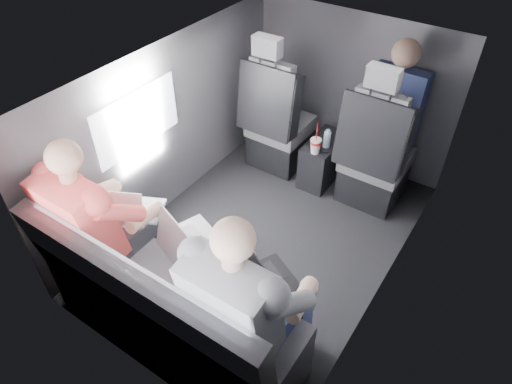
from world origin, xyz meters
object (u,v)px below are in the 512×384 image
Objects in this scene: laptop_white at (131,209)px; passenger_rear_left at (102,221)px; water_bottle at (327,139)px; passenger_rear_right at (249,303)px; front_seat_left at (277,127)px; laptop_silver at (189,243)px; front_seat_right at (374,161)px; rear_bench at (169,311)px; soda_cup at (316,145)px; laptop_black at (269,281)px; passenger_front_right at (394,107)px; center_console at (323,160)px.

passenger_rear_left is (-0.05, -0.18, 0.02)m from laptop_white.
passenger_rear_right is (0.45, -1.77, 0.18)m from water_bottle.
front_seat_left is 1.64m from laptop_white.
passenger_rear_left is (-0.54, -0.16, 0.01)m from laptop_silver.
front_seat_right is at bearing 5.54° from water_bottle.
rear_bench reaches higher than soda_cup.
laptop_black is at bearing -88.34° from front_seat_right.
rear_bench is at bearing -9.48° from passenger_rear_left.
soda_cup is 0.67× the size of laptop_white.
laptop_white is 0.48× the size of passenger_front_right.
center_console is 1.80m from laptop_white.
soda_cup is 1.73m from passenger_rear_right.
laptop_white is 1.03m from passenger_rear_right.
front_seat_left reaches higher than laptop_silver.
soda_cup is (-0.44, -0.16, 0.07)m from front_seat_right.
laptop_black is at bearing -71.49° from soda_cup.
passenger_front_right is at bearing 36.84° from water_bottle.
rear_bench is 3.85× the size of laptop_white.
soda_cup is at bearing 89.75° from rear_bench.
soda_cup is 0.70× the size of laptop_black.
front_seat_left reaches higher than rear_bench.
passenger_rear_right is at bearing -89.19° from laptop_black.
center_console is 0.33m from soda_cup.
laptop_white reaches higher than laptop_black.
front_seat_right reaches higher than center_console.
laptop_black is 0.31× the size of passenger_rear_left.
soda_cup reaches higher than water_bottle.
front_seat_right is 0.97× the size of passenger_rear_right.
passenger_front_right is at bearing 76.05° from laptop_silver.
center_console is 1.73× the size of soda_cup.
front_seat_left is 1.00m from passenger_front_right.
passenger_rear_right reaches higher than water_bottle.
center_console is (0.45, 0.04, -0.20)m from front_seat_left.
laptop_silver is 0.53× the size of passenger_front_right.
passenger_front_right is (0.40, 0.30, 0.28)m from water_bottle.
center_console is 1.04× the size of laptop_silver.
laptop_black is (0.95, -1.62, 0.23)m from front_seat_left.
rear_bench is 1.83× the size of passenger_front_right.
passenger_front_right reaches higher than laptop_white.
soda_cup is (0.01, 1.75, 0.16)m from rear_bench.
passenger_rear_left reaches higher than laptop_white.
passenger_rear_right is at bearing -73.43° from soda_cup.
passenger_rear_left reaches higher than water_bottle.
front_seat_left is 0.49m from soda_cup.
passenger_rear_left is at bearing -162.99° from laptop_silver.
water_bottle is (0.05, 1.86, 0.17)m from rear_bench.
passenger_rear_left reaches higher than center_console.
rear_bench reaches higher than laptop_white.
laptop_black is 1.08m from passenger_rear_left.
front_seat_left is 1.45× the size of passenger_front_right.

